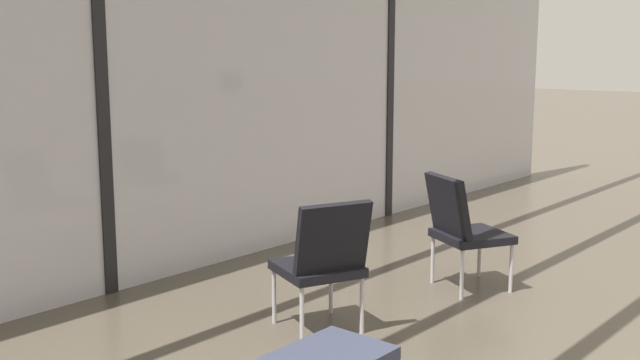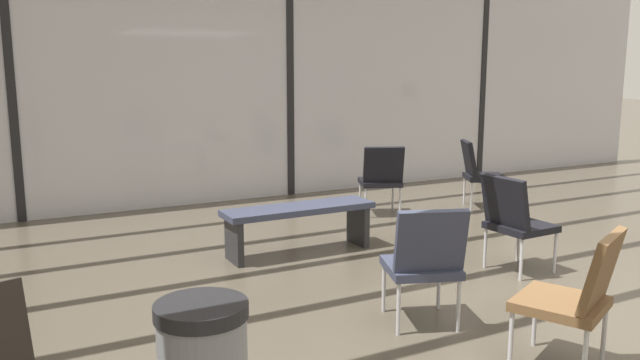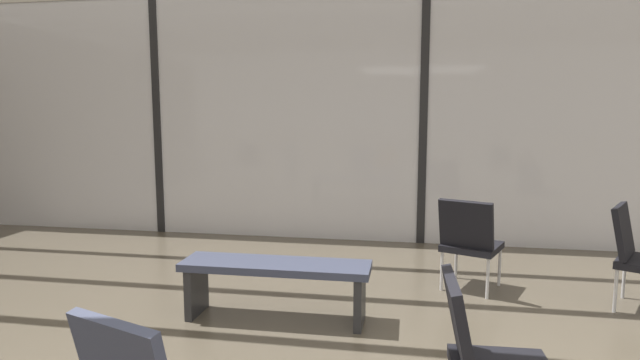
# 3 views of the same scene
# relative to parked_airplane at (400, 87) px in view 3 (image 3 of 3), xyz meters

# --- Properties ---
(glass_curtain_wall) EXTENTS (14.00, 0.08, 3.11)m
(glass_curtain_wall) POSITION_rel_parked_airplane_xyz_m (0.47, -5.89, -0.63)
(glass_curtain_wall) COLOR silver
(glass_curtain_wall) RESTS_ON ground
(window_mullion_0) EXTENTS (0.10, 0.12, 3.11)m
(window_mullion_0) POSITION_rel_parked_airplane_xyz_m (-3.03, -5.89, -0.63)
(window_mullion_0) COLOR black
(window_mullion_0) RESTS_ON ground
(window_mullion_1) EXTENTS (0.10, 0.12, 3.11)m
(window_mullion_1) POSITION_rel_parked_airplane_xyz_m (0.47, -5.89, -0.63)
(window_mullion_1) COLOR black
(window_mullion_1) RESTS_ON ground
(parked_airplane) EXTENTS (14.44, 4.37, 4.37)m
(parked_airplane) POSITION_rel_parked_airplane_xyz_m (0.00, 0.00, 0.00)
(parked_airplane) COLOR silver
(parked_airplane) RESTS_ON ground
(lounge_chair_1) EXTENTS (0.69, 0.67, 0.87)m
(lounge_chair_1) POSITION_rel_parked_airplane_xyz_m (2.23, -7.84, -1.69)
(lounge_chair_1) COLOR black
(lounge_chair_1) RESTS_ON ground
(lounge_chair_3) EXTENTS (0.54, 0.50, 0.87)m
(lounge_chair_3) POSITION_rel_parked_airplane_xyz_m (0.73, -10.01, -1.69)
(lounge_chair_3) COLOR black
(lounge_chair_3) RESTS_ON ground
(lounge_chair_5) EXTENTS (0.64, 0.67, 0.87)m
(lounge_chair_5) POSITION_rel_parked_airplane_xyz_m (0.88, -7.64, -1.69)
(lounge_chair_5) COLOR black
(lounge_chair_5) RESTS_ON ground
(waiting_bench) EXTENTS (1.50, 0.41, 0.47)m
(waiting_bench) POSITION_rel_parked_airplane_xyz_m (-0.69, -8.61, -1.82)
(waiting_bench) COLOR #33384C
(waiting_bench) RESTS_ON ground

